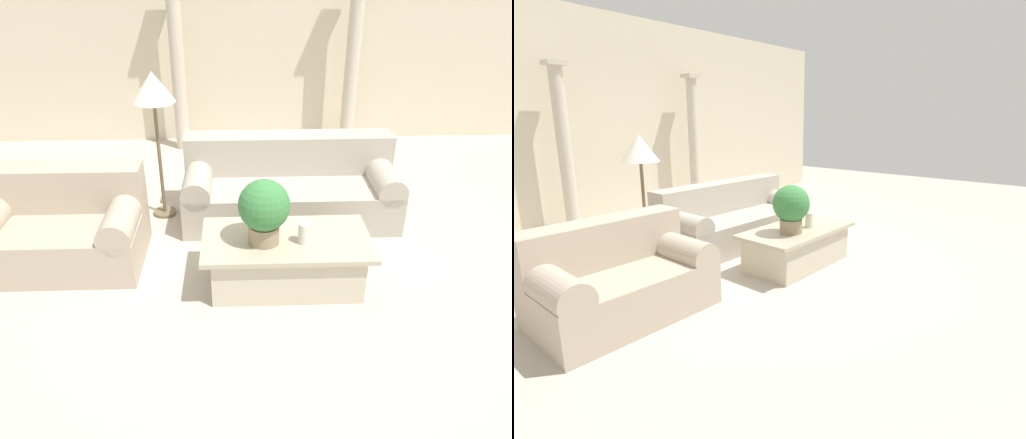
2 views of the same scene
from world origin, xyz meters
The scene contains 10 objects.
ground_plane centered at (0.00, 0.00, 0.00)m, with size 16.00×16.00×0.00m, color #BCB2A3.
wall_back centered at (0.00, 3.04, 1.60)m, with size 10.00×0.06×3.20m.
sofa_long centered at (0.21, 0.70, 0.32)m, with size 2.12×0.87×0.80m.
loveseat centered at (-1.86, -0.04, 0.33)m, with size 1.41×0.87×0.80m.
coffee_table centered at (0.07, -0.48, 0.22)m, with size 1.36×0.72×0.43m.
potted_plant centered at (-0.11, -0.53, 0.73)m, with size 0.40×0.40×0.53m.
pillar_candle centered at (0.20, -0.55, 0.52)m, with size 0.10×0.10×0.17m.
floor_lamp centered at (-1.08, 0.77, 1.27)m, with size 0.41×0.41×1.47m.
column_left centered at (-1.05, 2.68, 1.21)m, with size 0.26×0.26×2.37m.
column_right centered at (1.20, 2.68, 1.21)m, with size 0.26×0.26×2.37m.
Camera 2 is at (-3.45, -3.07, 1.65)m, focal length 28.00 mm.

